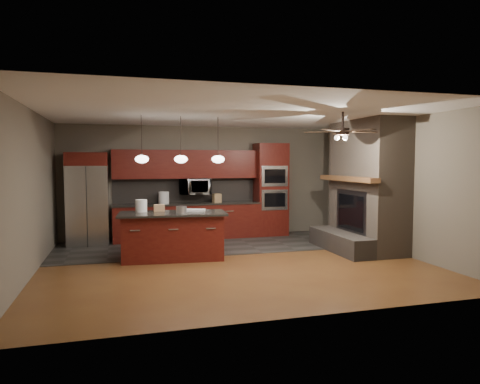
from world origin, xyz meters
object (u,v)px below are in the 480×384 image
object	(u,v)px
oven_tower	(271,190)
paint_tray	(194,210)
counter_bucket	(164,198)
paint_can	(182,210)
counter_box	(217,198)
kitchen_island	(173,236)
cardboard_box	(159,208)
white_bucket	(141,206)
refrigerator	(88,199)
microwave	(195,186)

from	to	relation	value
oven_tower	paint_tray	world-z (taller)	oven_tower
paint_tray	counter_bucket	size ratio (longest dim) A/B	1.45
paint_tray	counter_bucket	distance (m)	2.06
paint_can	counter_box	xyz separation A→B (m)	(1.19, 2.22, 0.02)
kitchen_island	paint_can	distance (m)	0.57
oven_tower	counter_box	size ratio (longest dim) A/B	11.04
oven_tower	cardboard_box	world-z (taller)	oven_tower
paint_tray	white_bucket	bearing A→B (deg)	-173.56
counter_bucket	counter_box	size ratio (longest dim) A/B	1.33
refrigerator	kitchen_island	bearing A→B (deg)	-49.79
refrigerator	cardboard_box	size ratio (longest dim) A/B	10.06
paint_can	oven_tower	bearing A→B (deg)	40.60
white_bucket	counter_bucket	distance (m)	1.93
oven_tower	kitchen_island	bearing A→B (deg)	-143.17
kitchen_island	cardboard_box	world-z (taller)	cardboard_box
cardboard_box	counter_box	size ratio (longest dim) A/B	0.98
white_bucket	counter_bucket	xyz separation A→B (m)	(0.62, 1.82, 0.00)
counter_box	kitchen_island	bearing A→B (deg)	-140.05
white_bucket	counter_box	distance (m)	2.62
oven_tower	counter_box	xyz separation A→B (m)	(-1.44, -0.04, -0.18)
white_bucket	counter_box	xyz separation A→B (m)	(1.92, 1.77, -0.03)
oven_tower	paint_tray	distance (m)	3.10
paint_tray	counter_box	world-z (taller)	counter_box
cardboard_box	oven_tower	bearing A→B (deg)	31.37
oven_tower	microwave	size ratio (longest dim) A/B	3.25
paint_tray	counter_box	distance (m)	2.17
paint_can	cardboard_box	xyz separation A→B (m)	(-0.38, 0.47, -0.00)
refrigerator	counter_box	xyz separation A→B (m)	(3.04, 0.03, -0.05)
kitchen_island	paint_can	xyz separation A→B (m)	(0.15, -0.17, 0.52)
microwave	refrigerator	world-z (taller)	refrigerator
refrigerator	kitchen_island	size ratio (longest dim) A/B	0.99
oven_tower	paint_can	bearing A→B (deg)	-139.40
kitchen_island	counter_box	world-z (taller)	counter_box
kitchen_island	paint_tray	distance (m)	0.65
counter_bucket	oven_tower	bearing A→B (deg)	-0.15
microwave	kitchen_island	bearing A→B (deg)	-110.67
oven_tower	kitchen_island	distance (m)	3.55
paint_can	cardboard_box	bearing A→B (deg)	129.23
microwave	white_bucket	xyz separation A→B (m)	(-1.39, -1.87, -0.26)
refrigerator	cardboard_box	bearing A→B (deg)	-49.49
kitchen_island	paint_tray	size ratio (longest dim) A/B	5.13
microwave	counter_bucket	xyz separation A→B (m)	(-0.77, -0.05, -0.26)
counter_box	paint_tray	bearing A→B (deg)	-131.30
kitchen_island	cardboard_box	size ratio (longest dim) A/B	10.16
kitchen_island	cardboard_box	xyz separation A→B (m)	(-0.23, 0.29, 0.52)
microwave	counter_box	xyz separation A→B (m)	(0.53, -0.10, -0.29)
refrigerator	white_bucket	distance (m)	2.07
paint_tray	microwave	bearing A→B (deg)	97.21
microwave	counter_box	size ratio (longest dim) A/B	3.40
oven_tower	refrigerator	xyz separation A→B (m)	(-4.48, -0.07, -0.13)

